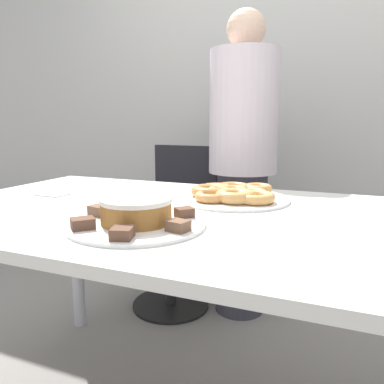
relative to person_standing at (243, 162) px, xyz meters
name	(u,v)px	position (x,y,z in m)	size (l,w,h in m)	color
wall_back	(282,83)	(0.08, 0.68, 0.46)	(8.00, 0.05, 2.60)	beige
table	(192,238)	(0.08, -0.90, -0.14)	(1.73, 0.96, 0.78)	silver
person_standing	(243,162)	(0.00, 0.00, 0.00)	(0.36, 0.36, 1.60)	#383842
office_chair_left	(175,230)	(-0.38, -0.05, -0.40)	(0.46, 0.46, 0.91)	black
plate_cake	(137,224)	(0.00, -1.11, -0.06)	(0.36, 0.36, 0.01)	white
plate_donuts	(233,199)	(0.15, -0.69, -0.06)	(0.39, 0.39, 0.01)	white
frosted_cake	(136,210)	(0.00, -1.11, -0.02)	(0.19, 0.19, 0.07)	#9E662D
lamington_0	(83,223)	(-0.09, -1.21, -0.04)	(0.07, 0.07, 0.03)	brown
lamington_1	(122,233)	(0.04, -1.24, -0.04)	(0.06, 0.07, 0.03)	brown
lamington_2	(178,226)	(0.14, -1.14, -0.04)	(0.06, 0.05, 0.03)	brown
lamington_3	(184,212)	(0.10, -1.01, -0.04)	(0.06, 0.06, 0.03)	brown
lamington_4	(147,207)	(-0.04, -0.98, -0.04)	(0.06, 0.06, 0.02)	brown
lamington_5	(101,210)	(-0.13, -1.07, -0.04)	(0.07, 0.06, 0.03)	brown
donut_0	(234,192)	(0.15, -0.69, -0.03)	(0.11, 0.11, 0.04)	#C68447
donut_1	(216,188)	(0.06, -0.63, -0.03)	(0.11, 0.11, 0.03)	#D18E4C
donut_2	(210,191)	(0.06, -0.70, -0.03)	(0.13, 0.13, 0.04)	#C68447
donut_3	(212,196)	(0.10, -0.77, -0.04)	(0.12, 0.12, 0.03)	#D18E4C
donut_4	(235,196)	(0.17, -0.76, -0.03)	(0.13, 0.13, 0.04)	tan
donut_5	(255,197)	(0.24, -0.74, -0.03)	(0.13, 0.13, 0.03)	tan
donut_6	(252,194)	(0.21, -0.67, -0.04)	(0.10, 0.10, 0.03)	#E5AD66
donut_7	(258,189)	(0.21, -0.58, -0.03)	(0.11, 0.11, 0.03)	#D18E4C
donut_8	(233,188)	(0.12, -0.61, -0.03)	(0.13, 0.13, 0.03)	#C68447
napkin	(54,194)	(-0.51, -0.85, -0.06)	(0.12, 0.09, 0.01)	white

